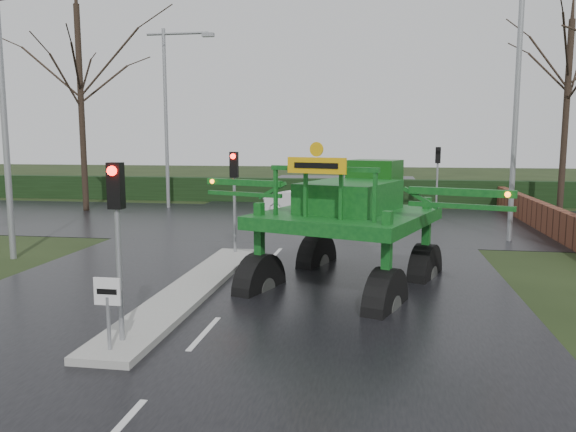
# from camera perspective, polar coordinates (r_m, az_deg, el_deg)

# --- Properties ---
(ground) EXTENTS (140.00, 140.00, 0.00)m
(ground) POSITION_cam_1_polar(r_m,az_deg,el_deg) (11.81, -8.48, -11.79)
(ground) COLOR black
(ground) RESTS_ON ground
(road_main) EXTENTS (14.00, 80.00, 0.02)m
(road_main) POSITION_cam_1_polar(r_m,az_deg,el_deg) (21.24, -0.28, -2.86)
(road_main) COLOR black
(road_main) RESTS_ON ground
(road_cross) EXTENTS (80.00, 12.00, 0.02)m
(road_cross) POSITION_cam_1_polar(r_m,az_deg,el_deg) (27.09, 1.81, -0.53)
(road_cross) COLOR black
(road_cross) RESTS_ON ground
(median_island) EXTENTS (1.20, 10.00, 0.16)m
(median_island) POSITION_cam_1_polar(r_m,az_deg,el_deg) (14.89, -9.77, -7.31)
(median_island) COLOR gray
(median_island) RESTS_ON ground
(hedge_row) EXTENTS (44.00, 0.90, 1.50)m
(hedge_row) POSITION_cam_1_polar(r_m,az_deg,el_deg) (34.90, 3.51, 2.57)
(hedge_row) COLOR black
(hedge_row) RESTS_ON ground
(brick_wall) EXTENTS (0.40, 20.00, 1.20)m
(brick_wall) POSITION_cam_1_polar(r_m,az_deg,el_deg) (27.71, 23.89, 0.23)
(brick_wall) COLOR #592D1E
(brick_wall) RESTS_ON ground
(keep_left_sign) EXTENTS (0.50, 0.07, 1.35)m
(keep_left_sign) POSITION_cam_1_polar(r_m,az_deg,el_deg) (10.64, -17.84, -8.31)
(keep_left_sign) COLOR gray
(keep_left_sign) RESTS_ON ground
(traffic_signal_near) EXTENTS (0.26, 0.33, 3.52)m
(traffic_signal_near) POSITION_cam_1_polar(r_m,az_deg,el_deg) (10.77, -17.00, 0.25)
(traffic_signal_near) COLOR gray
(traffic_signal_near) RESTS_ON ground
(traffic_signal_mid) EXTENTS (0.26, 0.33, 3.52)m
(traffic_signal_mid) POSITION_cam_1_polar(r_m,az_deg,el_deg) (18.73, -5.49, 3.65)
(traffic_signal_mid) COLOR gray
(traffic_signal_mid) RESTS_ON ground
(traffic_signal_far) EXTENTS (0.26, 0.33, 3.52)m
(traffic_signal_far) POSITION_cam_1_polar(r_m,az_deg,el_deg) (30.77, 14.96, 5.05)
(traffic_signal_far) COLOR gray
(traffic_signal_far) RESTS_ON ground
(street_light_left_near) EXTENTS (3.85, 0.30, 10.00)m
(street_light_left_near) POSITION_cam_1_polar(r_m,az_deg,el_deg) (20.36, -26.42, 12.80)
(street_light_left_near) COLOR gray
(street_light_left_near) RESTS_ON ground
(street_light_right) EXTENTS (3.85, 0.30, 10.00)m
(street_light_right) POSITION_cam_1_polar(r_m,az_deg,el_deg) (23.17, 21.53, 12.36)
(street_light_right) COLOR gray
(street_light_right) RESTS_ON ground
(street_light_left_far) EXTENTS (3.85, 0.30, 10.00)m
(street_light_left_far) POSITION_cam_1_polar(r_m,az_deg,el_deg) (32.78, -11.84, 11.25)
(street_light_left_far) COLOR gray
(street_light_left_far) RESTS_ON ground
(tree_left_far) EXTENTS (7.70, 7.70, 13.26)m
(tree_left_far) POSITION_cam_1_polar(r_m,az_deg,el_deg) (32.88, -20.39, 12.95)
(tree_left_far) COLOR black
(tree_left_far) RESTS_ON ground
(tree_right_far) EXTENTS (7.00, 7.00, 12.05)m
(tree_right_far) POSITION_cam_1_polar(r_m,az_deg,el_deg) (33.09, 26.53, 11.45)
(tree_right_far) COLOR black
(tree_right_far) RESTS_ON ground
(crop_sprayer) EXTENTS (8.22, 6.41, 4.84)m
(crop_sprayer) POSITION_cam_1_polar(r_m,az_deg,el_deg) (14.72, -2.49, 1.36)
(crop_sprayer) COLOR black
(crop_sprayer) RESTS_ON ground
(white_sedan) EXTENTS (4.08, 2.54, 1.27)m
(white_sedan) POSITION_cam_1_polar(r_m,az_deg,el_deg) (29.15, 1.32, 0.06)
(white_sedan) COLOR white
(white_sedan) RESTS_ON ground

